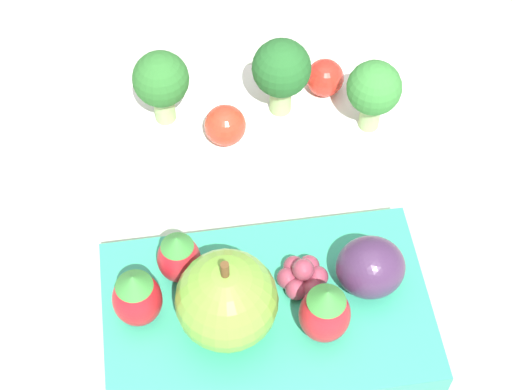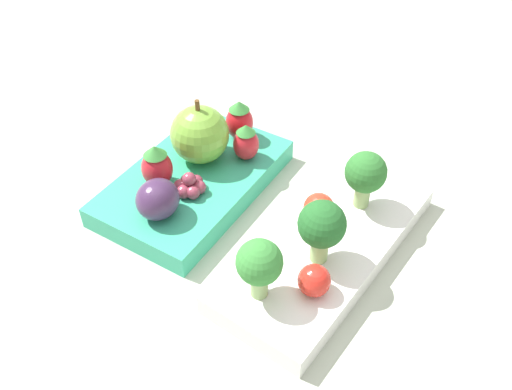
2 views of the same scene
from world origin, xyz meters
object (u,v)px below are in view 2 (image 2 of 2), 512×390
bento_box_fruit (194,182)px  apple (200,134)px  strawberry_2 (157,166)px  grape_cluster (190,185)px  broccoli_floret_0 (322,226)px  broccoli_floret_2 (366,174)px  cherry_tomato_0 (314,280)px  plum (158,199)px  broccoli_floret_1 (259,264)px  strawberry_0 (246,142)px  strawberry_1 (239,120)px  bento_box_savoury (326,246)px  cherry_tomato_1 (319,208)px

bento_box_fruit → apple: apple is taller
strawberry_2 → grape_cluster: bearing=106.1°
broccoli_floret_0 → grape_cluster: 0.14m
broccoli_floret_2 → grape_cluster: broccoli_floret_2 is taller
cherry_tomato_0 → plum: size_ratio=0.65×
broccoli_floret_0 → broccoli_floret_1: (0.06, -0.02, -0.00)m
bento_box_fruit → cherry_tomato_0: 0.18m
strawberry_0 → grape_cluster: 0.07m
bento_box_fruit → apple: size_ratio=2.97×
broccoli_floret_0 → strawberry_1: (-0.09, -0.15, -0.02)m
bento_box_fruit → broccoli_floret_2: (-0.06, 0.15, 0.05)m
bento_box_savoury → plum: 0.15m
broccoli_floret_1 → strawberry_0: size_ratio=1.40×
broccoli_floret_0 → broccoli_floret_2: broccoli_floret_0 is taller
cherry_tomato_0 → plum: plum is taller
strawberry_2 → broccoli_floret_2: bearing=118.6°
cherry_tomato_0 → cherry_tomato_1: (-0.07, -0.04, 0.00)m
strawberry_1 → strawberry_2: size_ratio=0.97×
bento_box_savoury → strawberry_2: strawberry_2 is taller
broccoli_floret_1 → strawberry_1: bearing=-138.0°
broccoli_floret_2 → strawberry_1: 0.15m
cherry_tomato_0 → strawberry_0: bearing=-125.2°
cherry_tomato_1 → grape_cluster: cherry_tomato_1 is taller
cherry_tomato_1 → grape_cluster: (0.04, -0.11, -0.00)m
grape_cluster → broccoli_floret_1: bearing=65.2°
plum → apple: bearing=-164.9°
apple → grape_cluster: (0.04, 0.02, -0.02)m
bento_box_fruit → plum: (0.06, 0.01, 0.03)m
apple → strawberry_0: apple is taller
cherry_tomato_1 → broccoli_floret_2: bearing=152.5°
cherry_tomato_1 → plum: plum is taller
bento_box_savoury → strawberry_1: size_ratio=5.28×
bento_box_savoury → strawberry_2: 0.17m
cherry_tomato_1 → strawberry_0: strawberry_0 is taller
bento_box_savoury → strawberry_1: (-0.07, -0.15, 0.03)m
broccoli_floret_1 → strawberry_2: broccoli_floret_1 is taller
plum → broccoli_floret_2: bearing=131.2°
apple → strawberry_0: 0.05m
bento_box_fruit → cherry_tomato_1: size_ratio=7.23×
broccoli_floret_2 → grape_cluster: 0.16m
broccoli_floret_0 → broccoli_floret_2: (-0.08, -0.00, -0.00)m
broccoli_floret_0 → strawberry_2: 0.17m
bento_box_savoury → grape_cluster: grape_cluster is taller
bento_box_fruit → cherry_tomato_1: 0.13m
cherry_tomato_0 → broccoli_floret_0: bearing=-154.9°
grape_cluster → plum: bearing=-3.2°
plum → broccoli_floret_0: bearing=106.4°
strawberry_2 → broccoli_floret_0: bearing=94.0°
plum → grape_cluster: size_ratio=1.31×
strawberry_0 → plum: size_ratio=0.98×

